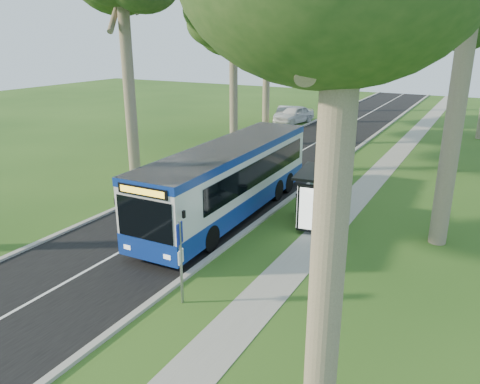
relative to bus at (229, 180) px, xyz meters
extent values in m
plane|color=#254A17|center=(1.72, -4.62, -1.76)|extent=(120.00, 120.00, 0.00)
cube|color=black|center=(-1.78, 5.38, -1.75)|extent=(7.00, 100.00, 0.02)
cube|color=#9E9B93|center=(1.72, 5.38, -1.70)|extent=(0.25, 100.00, 0.12)
cube|color=#9E9B93|center=(-5.28, 5.38, -1.70)|extent=(0.25, 100.00, 0.12)
cube|color=white|center=(-1.78, 5.38, -1.74)|extent=(0.12, 100.00, 0.00)
cube|color=gray|center=(4.72, 5.38, -1.75)|extent=(1.50, 100.00, 0.02)
cube|color=silver|center=(0.00, 0.01, 0.12)|extent=(2.99, 12.81, 3.03)
cube|color=navy|center=(0.00, 0.01, -0.96)|extent=(3.02, 12.84, 0.85)
cube|color=navy|center=(0.00, 0.01, 1.47)|extent=(3.02, 12.84, 0.34)
cube|color=black|center=(0.00, -6.38, 0.26)|extent=(2.39, 0.11, 1.54)
cube|color=yellow|center=(0.00, -6.41, 1.32)|extent=(1.91, 0.07, 0.23)
cube|color=black|center=(0.00, -6.31, -1.23)|extent=(2.55, 0.19, 0.32)
cylinder|color=black|center=(-1.21, -3.91, -1.21)|extent=(0.33, 1.11, 1.10)
cylinder|color=black|center=(1.21, -3.91, -1.21)|extent=(0.33, 1.11, 1.10)
cylinder|color=black|center=(-1.21, 3.73, -1.21)|extent=(0.33, 1.11, 1.10)
cylinder|color=black|center=(1.21, 3.73, -1.21)|extent=(0.33, 1.11, 1.10)
cylinder|color=gray|center=(2.57, -7.57, -0.35)|extent=(0.09, 0.09, 2.83)
cube|color=navy|center=(2.57, -7.57, 0.67)|extent=(0.12, 0.40, 0.70)
cylinder|color=yellow|center=(2.54, -7.57, 0.84)|extent=(0.06, 0.25, 0.25)
cube|color=white|center=(2.57, -7.57, -0.12)|extent=(0.12, 0.34, 0.45)
cube|color=black|center=(4.59, -0.32, -0.56)|extent=(0.11, 0.11, 2.40)
cube|color=black|center=(4.59, 2.13, -0.56)|extent=(0.11, 0.11, 2.40)
cube|color=black|center=(3.99, 0.90, 0.69)|extent=(1.95, 3.11, 0.12)
cube|color=silver|center=(4.66, 0.90, -0.47)|extent=(0.36, 2.43, 1.92)
cube|color=black|center=(3.99, -0.44, -0.56)|extent=(1.02, 0.28, 2.11)
cube|color=white|center=(3.99, -0.52, -0.56)|extent=(0.81, 0.13, 1.87)
cube|color=black|center=(4.28, 1.19, -1.33)|extent=(0.59, 1.76, 0.06)
cylinder|color=black|center=(2.90, 1.90, -1.32)|extent=(0.49, 0.49, 0.87)
cylinder|color=black|center=(2.90, 1.90, -0.87)|extent=(0.52, 0.52, 0.05)
imported|color=silver|center=(-6.79, 24.57, -0.91)|extent=(3.00, 5.31, 1.70)
imported|color=#B5B8BE|center=(-7.73, 24.78, -0.99)|extent=(2.57, 4.89, 1.53)
cylinder|color=#7A6B56|center=(-8.78, 3.38, 4.03)|extent=(0.69, 0.69, 11.58)
cylinder|color=#7A6B56|center=(-7.28, 13.38, 2.88)|extent=(0.63, 0.63, 9.28)
ellipsoid|color=#27471B|center=(-7.28, 13.38, 7.78)|extent=(5.20, 5.20, 6.36)
cylinder|color=#7A6B56|center=(-9.28, 23.38, 3.87)|extent=(0.68, 0.68, 11.26)
cylinder|color=#7A6B56|center=(-6.78, 33.38, 4.26)|extent=(0.70, 0.70, 12.03)
cylinder|color=#7A6B56|center=(8.22, -10.62, 3.52)|extent=(0.66, 0.66, 10.56)
cylinder|color=#7A6B56|center=(9.22, 1.38, 4.32)|extent=(0.71, 0.71, 12.16)
cylinder|color=#7A6B56|center=(8.52, 13.38, 3.71)|extent=(0.67, 0.67, 10.94)
camera|label=1|loc=(10.54, -18.30, 6.46)|focal=35.00mm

